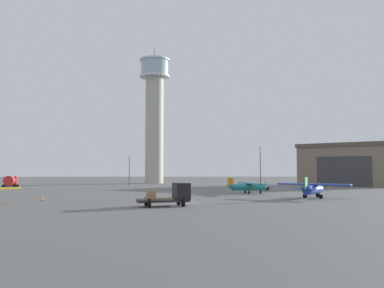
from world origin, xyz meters
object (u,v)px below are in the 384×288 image
(light_post_west, at_px, (260,163))
(light_post_east, at_px, (129,168))
(airplane_teal, at_px, (248,186))
(truck_fuel_tanker_red, at_px, (10,181))
(truck_flatbed_black, at_px, (172,195))
(car_silver, at_px, (263,186))
(traffic_cone_near_left, at_px, (43,198))
(control_tower, at_px, (154,111))
(airplane_blue, at_px, (313,188))

(light_post_west, relative_size, light_post_east, 1.34)
(airplane_teal, xyz_separation_m, truck_fuel_tanker_red, (-49.43, 22.66, 0.31))
(truck_fuel_tanker_red, bearing_deg, airplane_teal, -126.40)
(truck_flatbed_black, distance_m, light_post_east, 61.49)
(truck_flatbed_black, xyz_separation_m, car_silver, (18.85, 38.52, -0.55))
(car_silver, bearing_deg, truck_flatbed_black, -7.58)
(car_silver, height_order, traffic_cone_near_left, car_silver)
(light_post_east, distance_m, traffic_cone_near_left, 51.43)
(car_silver, bearing_deg, truck_fuel_tanker_red, -80.57)
(airplane_teal, distance_m, traffic_cone_near_left, 34.29)
(airplane_teal, height_order, truck_flatbed_black, airplane_teal)
(control_tower, distance_m, truck_flatbed_black, 85.94)
(airplane_blue, distance_m, light_post_west, 47.31)
(airplane_teal, bearing_deg, truck_fuel_tanker_red, 146.92)
(truck_fuel_tanker_red, distance_m, light_post_west, 60.20)
(truck_flatbed_black, height_order, car_silver, truck_flatbed_black)
(airplane_blue, distance_m, truck_flatbed_black, 24.00)
(airplane_teal, height_order, light_post_east, light_post_east)
(airplane_blue, relative_size, light_post_east, 1.26)
(control_tower, relative_size, airplane_teal, 4.48)
(airplane_blue, height_order, light_post_east, light_post_east)
(truck_flatbed_black, bearing_deg, light_post_east, 87.11)
(truck_fuel_tanker_red, height_order, light_post_east, light_post_east)
(control_tower, distance_m, airplane_teal, 64.98)
(traffic_cone_near_left, bearing_deg, light_post_west, 51.14)
(control_tower, height_order, airplane_blue, control_tower)
(airplane_teal, distance_m, light_post_west, 36.24)
(airplane_blue, bearing_deg, airplane_teal, 64.90)
(airplane_teal, relative_size, traffic_cone_near_left, 14.02)
(airplane_teal, relative_size, car_silver, 2.03)
(control_tower, xyz_separation_m, truck_fuel_tanker_red, (-30.39, -35.77, -20.81))
(airplane_teal, bearing_deg, traffic_cone_near_left, -162.25)
(airplane_teal, relative_size, truck_flatbed_black, 1.50)
(airplane_teal, xyz_separation_m, airplane_blue, (7.48, -12.37, 0.16))
(control_tower, bearing_deg, truck_flatbed_black, -85.93)
(control_tower, relative_size, truck_fuel_tanker_red, 7.25)
(light_post_west, bearing_deg, airplane_blue, -92.32)
(truck_flatbed_black, bearing_deg, airplane_blue, 17.40)
(traffic_cone_near_left, bearing_deg, airplane_blue, 4.14)
(control_tower, bearing_deg, truck_fuel_tanker_red, -130.35)
(control_tower, height_order, light_post_west, control_tower)
(control_tower, relative_size, traffic_cone_near_left, 62.87)
(truck_flatbed_black, height_order, traffic_cone_near_left, truck_flatbed_black)
(truck_fuel_tanker_red, bearing_deg, traffic_cone_near_left, -165.48)
(truck_fuel_tanker_red, relative_size, traffic_cone_near_left, 8.67)
(light_post_east, bearing_deg, truck_flatbed_black, -79.49)
(truck_flatbed_black, bearing_deg, traffic_cone_near_left, 138.21)
(traffic_cone_near_left, bearing_deg, light_post_east, 82.81)
(airplane_teal, xyz_separation_m, truck_flatbed_black, (-13.14, -24.66, -0.03))
(truck_fuel_tanker_red, xyz_separation_m, light_post_east, (25.09, 13.05, 3.05))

